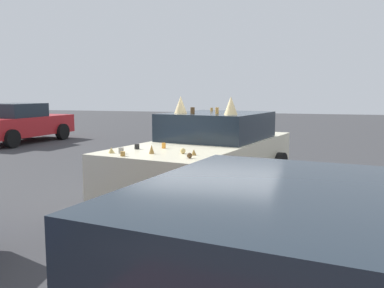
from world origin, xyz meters
The scene contains 3 objects.
ground_plane centered at (0.00, 0.00, 0.00)m, with size 60.00×60.00×0.00m, color #38383A.
art_car_decorated centered at (0.08, -0.02, 0.73)m, with size 4.79×2.62×1.77m.
parked_sedan_behind_right centered at (5.46, 8.67, 0.71)m, with size 4.35×2.22×1.44m.
Camera 1 is at (-7.13, -1.91, 1.83)m, focal length 38.84 mm.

